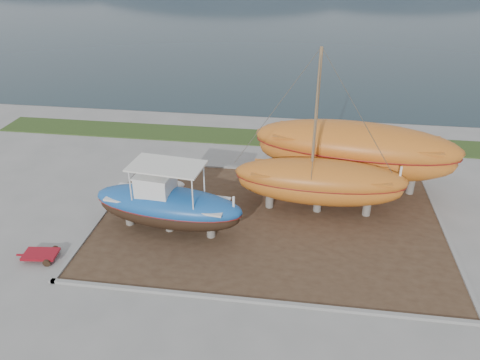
% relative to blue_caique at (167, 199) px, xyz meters
% --- Properties ---
extents(ground, '(140.00, 140.00, 0.00)m').
position_rel_blue_caique_xyz_m(ground, '(5.06, -2.57, -1.95)').
color(ground, gray).
rests_on(ground, ground).
extents(dirt_patch, '(18.00, 12.00, 0.06)m').
position_rel_blue_caique_xyz_m(dirt_patch, '(5.06, 1.43, -1.92)').
color(dirt_patch, '#422D1E').
rests_on(dirt_patch, ground).
extents(curb_frame, '(18.60, 12.60, 0.15)m').
position_rel_blue_caique_xyz_m(curb_frame, '(5.06, 1.43, -1.87)').
color(curb_frame, gray).
rests_on(curb_frame, ground).
extents(grass_strip, '(44.00, 3.00, 0.08)m').
position_rel_blue_caique_xyz_m(grass_strip, '(5.06, 12.93, -1.91)').
color(grass_strip, '#284219').
rests_on(grass_strip, ground).
extents(sea, '(260.00, 100.00, 0.04)m').
position_rel_blue_caique_xyz_m(sea, '(5.06, 67.43, -1.95)').
color(sea, '#1A2D34').
rests_on(sea, ground).
extents(blue_caique, '(8.06, 3.33, 3.77)m').
position_rel_blue_caique_xyz_m(blue_caique, '(0.00, 0.00, 0.00)').
color(blue_caique, '#1B58A8').
rests_on(blue_caique, dirt_patch).
extents(white_dinghy, '(4.11, 2.65, 1.16)m').
position_rel_blue_caique_xyz_m(white_dinghy, '(-1.83, 2.76, -1.31)').
color(white_dinghy, white).
rests_on(white_dinghy, dirt_patch).
extents(orange_sailboat, '(9.29, 2.90, 8.99)m').
position_rel_blue_caique_xyz_m(orange_sailboat, '(7.60, 3.00, 2.61)').
color(orange_sailboat, '#C1651D').
rests_on(orange_sailboat, dirt_patch).
extents(orange_bare_hull, '(12.35, 5.11, 3.93)m').
position_rel_blue_caique_xyz_m(orange_bare_hull, '(9.62, 6.22, 0.08)').
color(orange_bare_hull, '#C1651D').
rests_on(orange_bare_hull, dirt_patch).
extents(red_trailer, '(2.48, 1.43, 0.33)m').
position_rel_blue_caique_xyz_m(red_trailer, '(-5.44, -3.16, -1.78)').
color(red_trailer, '#A3121F').
rests_on(red_trailer, ground).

